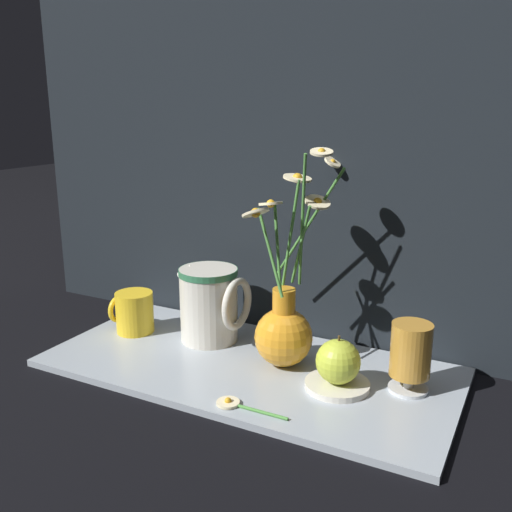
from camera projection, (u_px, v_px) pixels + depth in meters
ground_plane at (248, 370)px, 1.00m from camera, size 6.00×6.00×0.00m
shelf at (248, 367)px, 1.00m from camera, size 0.72×0.33×0.01m
backdrop_wall at (295, 48)px, 1.02m from camera, size 1.22×0.02×1.10m
vase_with_flowers at (284, 326)px, 0.98m from camera, size 0.14×0.24×0.37m
yellow_mug at (134, 312)px, 1.14m from camera, size 0.08×0.07×0.08m
ceramic_pitcher at (210, 302)px, 1.09m from camera, size 0.14×0.11×0.15m
tea_glass at (411, 353)px, 0.89m from camera, size 0.06×0.06×0.11m
saucer_plate at (337, 385)px, 0.92m from camera, size 0.11×0.11×0.01m
orange_fruit at (338, 362)px, 0.91m from camera, size 0.07×0.07×0.08m
loose_daisy at (236, 405)px, 0.86m from camera, size 0.12×0.04×0.01m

